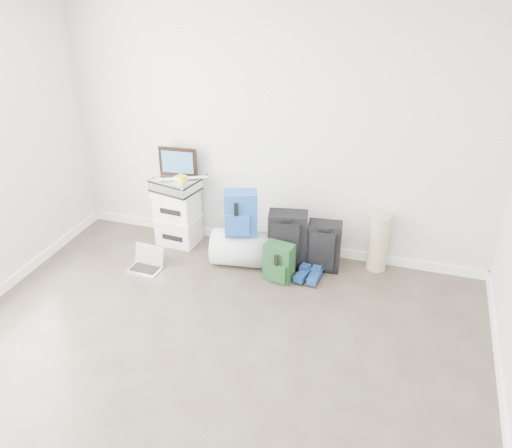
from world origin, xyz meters
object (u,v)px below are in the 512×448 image
(boxes_stack, at_px, (178,216))
(laptop, at_px, (147,263))
(briefcase, at_px, (175,185))
(carry_on, at_px, (324,246))
(duffel_bag, at_px, (242,248))
(large_suitcase, at_px, (287,240))

(boxes_stack, distance_m, laptop, 0.67)
(boxes_stack, relative_size, laptop, 1.86)
(briefcase, relative_size, laptop, 1.37)
(briefcase, relative_size, carry_on, 0.88)
(carry_on, distance_m, laptop, 1.84)
(boxes_stack, distance_m, duffel_bag, 0.87)
(duffel_bag, height_order, large_suitcase, large_suitcase)
(large_suitcase, bearing_deg, boxes_stack, 163.43)
(laptop, bearing_deg, duffel_bag, 25.29)
(large_suitcase, relative_size, carry_on, 1.15)
(duffel_bag, xyz_separation_m, large_suitcase, (0.45, 0.11, 0.11))
(briefcase, distance_m, duffel_bag, 1.00)
(laptop, bearing_deg, large_suitcase, 22.74)
(boxes_stack, relative_size, large_suitcase, 1.04)
(briefcase, bearing_deg, boxes_stack, -167.24)
(briefcase, xyz_separation_m, laptop, (-0.09, -0.61, -0.64))
(briefcase, xyz_separation_m, large_suitcase, (1.28, -0.12, -0.40))
(carry_on, xyz_separation_m, laptop, (-1.74, -0.54, -0.21))
(carry_on, bearing_deg, boxes_stack, 171.40)
(carry_on, bearing_deg, briefcase, 171.40)
(briefcase, height_order, large_suitcase, briefcase)
(briefcase, height_order, carry_on, briefcase)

